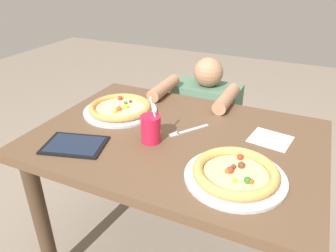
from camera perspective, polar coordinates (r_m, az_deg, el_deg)
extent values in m
cube|color=brown|center=(1.37, 1.58, -2.41)|extent=(1.20, 0.85, 0.04)
cylinder|color=#443122|center=(1.63, -21.62, -15.47)|extent=(0.07, 0.07, 0.71)
cylinder|color=#443122|center=(2.04, -8.11, -3.94)|extent=(0.07, 0.07, 0.71)
cylinder|color=#443122|center=(1.79, 21.85, -11.07)|extent=(0.07, 0.07, 0.71)
cylinder|color=#B7B7BC|center=(1.13, 11.85, -8.89)|extent=(0.35, 0.35, 0.01)
cylinder|color=#E5CC7F|center=(1.12, 11.91, -8.44)|extent=(0.22, 0.22, 0.01)
torus|color=tan|center=(1.12, 11.97, -7.94)|extent=(0.29, 0.29, 0.03)
sphere|color=gold|center=(1.08, 11.78, -9.49)|extent=(0.02, 0.02, 0.02)
sphere|color=#2D6623|center=(1.09, 13.99, -9.38)|extent=(0.03, 0.03, 0.03)
sphere|color=brown|center=(1.15, 12.95, -6.82)|extent=(0.03, 0.03, 0.03)
sphere|color=#BF4C19|center=(1.12, 10.57, -7.89)|extent=(0.02, 0.02, 0.02)
sphere|color=maroon|center=(1.19, 12.74, -5.45)|extent=(0.02, 0.02, 0.02)
sphere|color=maroon|center=(1.12, 11.02, -7.73)|extent=(0.03, 0.03, 0.03)
sphere|color=#BF4C19|center=(1.09, 14.61, -9.57)|extent=(0.02, 0.02, 0.02)
sphere|color=brown|center=(1.14, 11.61, -7.11)|extent=(0.02, 0.02, 0.02)
cylinder|color=#B7B7BC|center=(1.58, -8.48, 2.71)|extent=(0.36, 0.36, 0.01)
cylinder|color=#EFD68C|center=(1.58, -8.50, 3.07)|extent=(0.24, 0.24, 0.01)
torus|color=#C68C47|center=(1.58, -8.53, 3.39)|extent=(0.30, 0.30, 0.03)
sphere|color=maroon|center=(1.67, -8.56, 4.90)|extent=(0.03, 0.03, 0.03)
sphere|color=gold|center=(1.53, -9.55, 2.57)|extent=(0.02, 0.02, 0.02)
sphere|color=brown|center=(1.63, -6.71, 4.37)|extent=(0.02, 0.02, 0.02)
sphere|color=gold|center=(1.57, -7.60, 3.44)|extent=(0.03, 0.03, 0.03)
sphere|color=#BF4C19|center=(1.55, -8.74, 3.08)|extent=(0.03, 0.03, 0.03)
sphere|color=#2D6623|center=(1.61, -7.61, 4.10)|extent=(0.02, 0.02, 0.02)
cylinder|color=red|center=(1.29, -3.08, -0.51)|extent=(0.08, 0.08, 0.11)
cylinder|color=white|center=(1.25, -2.68, 3.12)|extent=(0.02, 0.03, 0.10)
cube|color=white|center=(1.40, 17.79, -2.25)|extent=(0.18, 0.17, 0.00)
cube|color=silver|center=(1.41, 4.47, -0.57)|extent=(0.10, 0.14, 0.00)
cube|color=silver|center=(1.36, 1.00, -1.59)|extent=(0.04, 0.05, 0.00)
cube|color=black|center=(1.34, -16.27, -3.27)|extent=(0.28, 0.23, 0.01)
cube|color=#192338|center=(1.34, -16.30, -3.10)|extent=(0.24, 0.20, 0.00)
cylinder|color=#333847|center=(2.16, 6.27, -5.88)|extent=(0.31, 0.31, 0.45)
cube|color=#4C7259|center=(1.98, 6.82, 3.15)|extent=(0.39, 0.22, 0.30)
sphere|color=#A37556|center=(1.90, 7.21, 9.49)|extent=(0.17, 0.17, 0.17)
cylinder|color=#A37556|center=(1.77, -0.73, 6.82)|extent=(0.07, 0.28, 0.07)
cylinder|color=#A37556|center=(1.66, 10.41, 4.86)|extent=(0.07, 0.28, 0.07)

